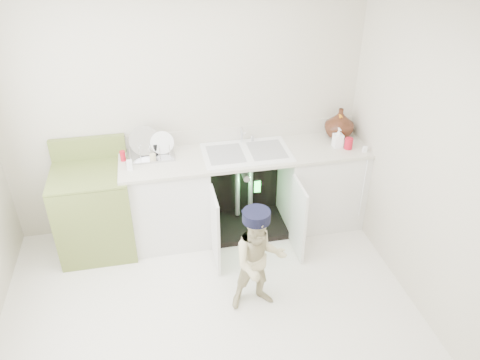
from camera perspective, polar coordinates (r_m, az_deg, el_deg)
ground at (r=4.09m, az=-3.40°, el=-16.67°), size 3.50×3.50×0.00m
room_shell at (r=3.27m, az=-4.08°, el=-1.92°), size 6.00×5.50×1.26m
counter_run at (r=4.78m, az=1.04°, el=-1.08°), size 2.44×1.02×1.21m
avocado_stove at (r=4.72m, az=-17.22°, el=-3.47°), size 0.70×0.65×1.09m
repair_worker at (r=3.88m, az=2.33°, el=-9.71°), size 0.47×0.94×0.97m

